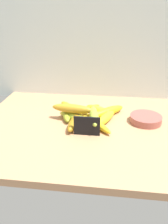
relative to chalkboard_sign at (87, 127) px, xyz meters
The scene contains 17 objects.
counter_top 10.04cm from the chalkboard_sign, 66.23° to the left, with size 110.00×76.00×3.00cm, color tan.
back_wall 54.69cm from the chalkboard_sign, 85.81° to the left, with size 130.00×2.00×70.00cm, color silver.
chalkboard_sign is the anchor object (origin of this frame).
fruit_bowl 29.94cm from the chalkboard_sign, 29.60° to the left, with size 14.67×14.67×3.25cm, color #9B524A.
banana_0 19.32cm from the chalkboard_sign, 127.92° to the left, with size 16.57×3.70×3.70cm, color #9AB42D.
banana_1 10.02cm from the chalkboard_sign, 103.16° to the left, with size 16.29×3.80×3.80cm, color gold.
banana_2 9.23cm from the chalkboard_sign, 134.36° to the left, with size 16.57×4.24×4.24cm, color #9D7218.
banana_3 23.51cm from the chalkboard_sign, 116.63° to the left, with size 20.15×3.96×3.96cm, color gold.
banana_4 8.32cm from the chalkboard_sign, 64.84° to the left, with size 20.23×3.22×3.22cm, color yellow.
banana_5 20.71cm from the chalkboard_sign, 67.35° to the left, with size 20.36×4.40×4.40cm, color yellow.
banana_6 13.57cm from the chalkboard_sign, 58.93° to the left, with size 18.44×4.12×4.12cm, color gold.
banana_7 14.22cm from the chalkboard_sign, 121.59° to the left, with size 16.80×3.83×3.83cm, color #AEC137.
banana_8 22.31cm from the chalkboard_sign, 95.81° to the left, with size 16.05×3.21×3.21cm, color gold.
banana_9 16.04cm from the chalkboard_sign, 80.62° to the left, with size 18.77×3.31×3.31cm, color yellow.
banana_10 20.86cm from the chalkboard_sign, 78.87° to the left, with size 16.39×4.19×4.19cm, color gold.
banana_11 15.20cm from the chalkboard_sign, 122.88° to the left, with size 19.81×4.28×4.28cm, color #BC8D24.
banana_12 7.82cm from the chalkboard_sign, 72.70° to the left, with size 18.54×4.01×4.01cm, color #95AC34.
Camera 1 is at (5.61, -90.49, 53.19)cm, focal length 36.60 mm.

